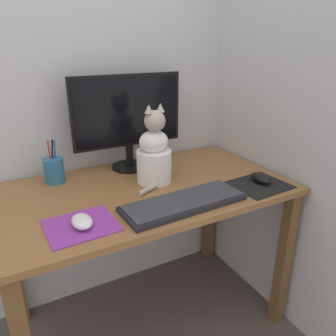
# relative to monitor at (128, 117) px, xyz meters

# --- Properties ---
(ground_plane) EXTENTS (12.00, 12.00, 0.00)m
(ground_plane) POSITION_rel_monitor_xyz_m (-0.03, -0.23, -0.94)
(ground_plane) COLOR #564C47
(wall_back) EXTENTS (7.00, 0.04, 2.50)m
(wall_back) POSITION_rel_monitor_xyz_m (-0.03, 0.13, 0.31)
(wall_back) COLOR silver
(wall_back) RESTS_ON ground_plane
(wall_side_right) EXTENTS (0.04, 7.00, 2.50)m
(wall_side_right) POSITION_rel_monitor_xyz_m (0.58, -0.23, 0.31)
(wall_side_right) COLOR silver
(wall_side_right) RESTS_ON ground_plane
(desk) EXTENTS (1.15, 0.66, 0.70)m
(desk) POSITION_rel_monitor_xyz_m (-0.03, -0.23, -0.35)
(desk) COLOR brown
(desk) RESTS_ON ground_plane
(monitor) EXTENTS (0.51, 0.17, 0.42)m
(monitor) POSITION_rel_monitor_xyz_m (0.00, 0.00, 0.00)
(monitor) COLOR black
(monitor) RESTS_ON desk
(keyboard) EXTENTS (0.47, 0.19, 0.02)m
(keyboard) POSITION_rel_monitor_xyz_m (0.03, -0.44, -0.23)
(keyboard) COLOR black
(keyboard) RESTS_ON desk
(mousepad_left) EXTENTS (0.23, 0.20, 0.00)m
(mousepad_left) POSITION_rel_monitor_xyz_m (-0.34, -0.41, -0.24)
(mousepad_left) COLOR purple
(mousepad_left) RESTS_ON desk
(mousepad_right) EXTENTS (0.23, 0.21, 0.00)m
(mousepad_right) POSITION_rel_monitor_xyz_m (0.39, -0.44, -0.24)
(mousepad_right) COLOR black
(mousepad_right) RESTS_ON desk
(computer_mouse_left) EXTENTS (0.06, 0.10, 0.04)m
(computer_mouse_left) POSITION_rel_monitor_xyz_m (-0.33, -0.42, -0.22)
(computer_mouse_left) COLOR white
(computer_mouse_left) RESTS_ON mousepad_left
(computer_mouse_right) EXTENTS (0.06, 0.11, 0.04)m
(computer_mouse_right) POSITION_rel_monitor_xyz_m (0.41, -0.43, -0.22)
(computer_mouse_right) COLOR black
(computer_mouse_right) RESTS_ON mousepad_right
(cat) EXTENTS (0.20, 0.19, 0.33)m
(cat) POSITION_rel_monitor_xyz_m (0.03, -0.20, -0.12)
(cat) COLOR white
(cat) RESTS_ON desk
(pen_cup) EXTENTS (0.08, 0.08, 0.18)m
(pen_cup) POSITION_rel_monitor_xyz_m (-0.34, -0.01, -0.19)
(pen_cup) COLOR #286089
(pen_cup) RESTS_ON desk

